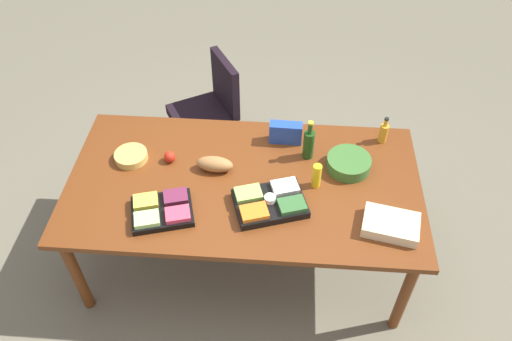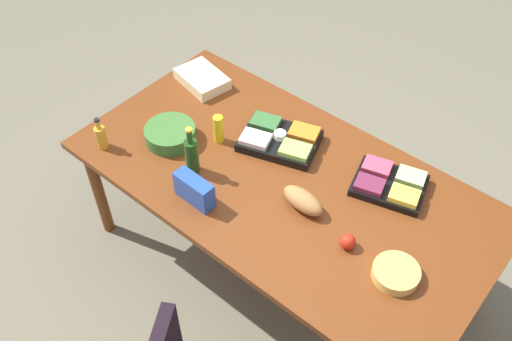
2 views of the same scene
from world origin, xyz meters
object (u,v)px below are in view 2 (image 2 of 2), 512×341
Objects in this scene: wine_bottle at (192,155)px; dressing_bottle at (101,136)px; chip_bowl at (396,273)px; salad_bowl at (170,134)px; apple_red at (348,241)px; bread_loaf at (303,201)px; veggie_tray at (280,139)px; conference_table at (283,187)px; fruit_platter at (390,184)px; sheet_cake at (202,79)px; mustard_bottle at (218,129)px; chip_bag_blue at (194,190)px.

wine_bottle is 1.48× the size of dressing_bottle.
chip_bowl is at bearing -174.48° from wine_bottle.
salad_bowl is at bearing 0.90° from chip_bowl.
wine_bottle is 0.92m from apple_red.
dressing_bottle reaches higher than bread_loaf.
veggie_tray reaches higher than salad_bowl.
conference_table is 5.34× the size of fruit_platter.
salad_bowl is 0.29m from wine_bottle.
sheet_cake reaches higher than chip_bowl.
apple_red is 0.45m from fruit_platter.
dressing_bottle is at bearing 44.37° from mustard_bottle.
chip_bowl is (-0.30, 0.45, -0.01)m from fruit_platter.
veggie_tray is 1.54× the size of sheet_cake.
mustard_bottle reaches higher than salad_bowl.
chip_bag_blue is at bearing 82.86° from veggie_tray.
veggie_tray is at bearing -97.14° from chip_bag_blue.
bread_loaf is 0.49× the size of veggie_tray.
conference_table is at bearing -16.46° from apple_red.
chip_bag_blue is at bearing 14.08° from chip_bowl.
dressing_bottle is 0.67m from chip_bag_blue.
bread_loaf is 0.63m from wine_bottle.
veggie_tray is 2.87× the size of mustard_bottle.
mustard_bottle reaches higher than sheet_cake.
veggie_tray is at bearing -26.79° from apple_red.
fruit_platter is at bearing -161.77° from mustard_bottle.
veggie_tray is at bearing 170.47° from sheet_cake.
chip_bag_blue is at bearing 34.85° from bread_loaf.
bread_loaf is at bearing -174.74° from salad_bowl.
dressing_bottle is at bearing 48.71° from salad_bowl.
fruit_platter is (-0.27, -0.39, -0.02)m from bread_loaf.
bread_loaf is 1.11× the size of chip_bowl.
salad_bowl is 0.89× the size of sheet_cake.
salad_bowl is 1.67× the size of mustard_bottle.
chip_bag_blue is (-0.42, 0.23, 0.03)m from salad_bowl.
bread_loaf is at bearing -10.70° from apple_red.
sheet_cake reaches higher than conference_table.
chip_bowl is at bearing 174.25° from bread_loaf.
fruit_platter is at bearing -124.25° from bread_loaf.
mustard_bottle reaches higher than chip_bag_blue.
dressing_bottle reaches higher than sheet_cake.
chip_bag_blue is at bearing 57.94° from conference_table.
apple_red is at bearing -178.94° from salad_bowl.
conference_table is 10.24× the size of chip_bag_blue.
mustard_bottle is (0.28, 0.20, 0.05)m from veggie_tray.
apple_red is 0.38× the size of dressing_bottle.
dressing_bottle reaches higher than conference_table.
dressing_bottle is at bearing 28.62° from fruit_platter.
apple_red is at bearing 0.19° from chip_bowl.
apple_red is 0.35× the size of chip_bowl.
chip_bag_blue is 0.45m from mustard_bottle.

